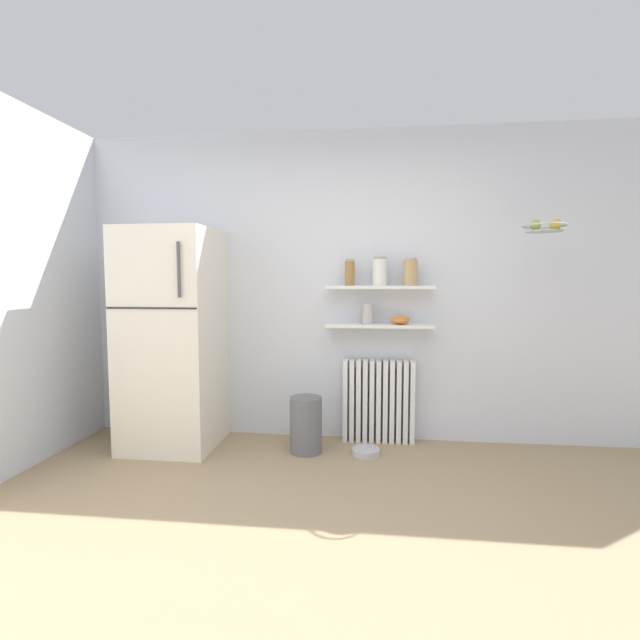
# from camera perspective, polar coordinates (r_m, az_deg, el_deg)

# --- Properties ---
(ground_plane) EXTENTS (7.04, 7.04, 0.00)m
(ground_plane) POSITION_cam_1_polar(r_m,az_deg,el_deg) (2.84, 0.38, -23.60)
(ground_plane) COLOR #9E8460
(back_wall) EXTENTS (7.04, 0.10, 2.60)m
(back_wall) POSITION_cam_1_polar(r_m,az_deg,el_deg) (4.05, 2.84, 4.04)
(back_wall) COLOR silver
(back_wall) RESTS_ON ground_plane
(refrigerator) EXTENTS (0.71, 0.75, 1.76)m
(refrigerator) POSITION_cam_1_polar(r_m,az_deg,el_deg) (4.01, -17.37, -2.18)
(refrigerator) COLOR silver
(refrigerator) RESTS_ON ground_plane
(radiator) EXTENTS (0.59, 0.12, 0.69)m
(radiator) POSITION_cam_1_polar(r_m,az_deg,el_deg) (4.04, 7.09, -9.72)
(radiator) COLOR white
(radiator) RESTS_ON ground_plane
(wall_shelf_lower) EXTENTS (0.87, 0.22, 0.02)m
(wall_shelf_lower) POSITION_cam_1_polar(r_m,az_deg,el_deg) (3.89, 7.19, -0.67)
(wall_shelf_lower) COLOR white
(wall_shelf_upper) EXTENTS (0.87, 0.22, 0.02)m
(wall_shelf_upper) POSITION_cam_1_polar(r_m,az_deg,el_deg) (3.88, 7.24, 3.95)
(wall_shelf_upper) COLOR white
(storage_jar_0) EXTENTS (0.08, 0.08, 0.22)m
(storage_jar_0) POSITION_cam_1_polar(r_m,az_deg,el_deg) (3.88, 3.63, 5.75)
(storage_jar_0) COLOR olive
(storage_jar_0) RESTS_ON wall_shelf_upper
(storage_jar_1) EXTENTS (0.12, 0.12, 0.23)m
(storage_jar_1) POSITION_cam_1_polar(r_m,az_deg,el_deg) (3.88, 7.26, 5.85)
(storage_jar_1) COLOR silver
(storage_jar_1) RESTS_ON wall_shelf_upper
(storage_jar_2) EXTENTS (0.11, 0.11, 0.22)m
(storage_jar_2) POSITION_cam_1_polar(r_m,az_deg,el_deg) (3.89, 10.89, 5.70)
(storage_jar_2) COLOR tan
(storage_jar_2) RESTS_ON wall_shelf_upper
(vase) EXTENTS (0.09, 0.09, 0.17)m
(vase) POSITION_cam_1_polar(r_m,az_deg,el_deg) (3.89, 5.82, 0.74)
(vase) COLOR #B2ADA8
(vase) RESTS_ON wall_shelf_lower
(shelf_bowl) EXTENTS (0.15, 0.15, 0.07)m
(shelf_bowl) POSITION_cam_1_polar(r_m,az_deg,el_deg) (3.90, 9.69, -0.01)
(shelf_bowl) COLOR orange
(shelf_bowl) RESTS_ON wall_shelf_lower
(trash_bin) EXTENTS (0.25, 0.25, 0.44)m
(trash_bin) POSITION_cam_1_polar(r_m,az_deg,el_deg) (3.80, -1.71, -12.55)
(trash_bin) COLOR slate
(trash_bin) RESTS_ON ground_plane
(pet_food_bowl) EXTENTS (0.22, 0.22, 0.05)m
(pet_food_bowl) POSITION_cam_1_polar(r_m,az_deg,el_deg) (3.82, 5.57, -15.57)
(pet_food_bowl) COLOR #B7B7BC
(pet_food_bowl) RESTS_ON ground_plane
(hanging_fruit_basket) EXTENTS (0.31, 0.31, 0.09)m
(hanging_fruit_basket) POSITION_cam_1_polar(r_m,az_deg,el_deg) (3.76, 25.59, 10.17)
(hanging_fruit_basket) COLOR #B2B2B7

